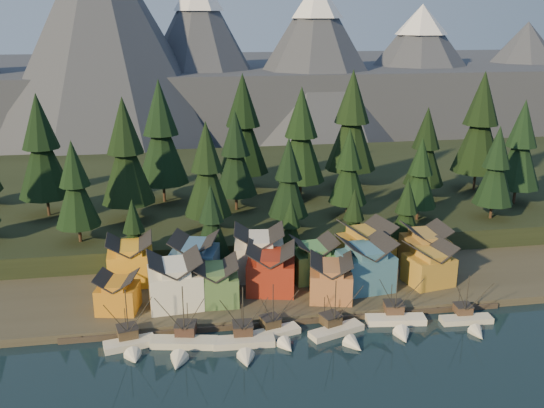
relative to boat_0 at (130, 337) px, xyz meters
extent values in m
plane|color=black|center=(27.83, -11.00, -2.29)|extent=(500.00, 500.00, 0.00)
cube|color=#393529|center=(27.83, 29.00, -1.54)|extent=(400.00, 50.00, 1.50)
cube|color=black|center=(27.83, 79.00, 0.71)|extent=(420.00, 100.00, 6.00)
cube|color=#483C33|center=(27.83, 5.50, -1.79)|extent=(80.00, 4.00, 1.00)
cube|color=#49505E|center=(27.83, 229.00, 12.71)|extent=(560.00, 160.00, 30.00)
cone|color=#49505E|center=(-17.17, 169.00, 42.71)|extent=(100.00, 100.00, 90.00)
cone|color=#49505E|center=(22.83, 187.00, 33.71)|extent=(80.00, 80.00, 72.00)
cone|color=#49505E|center=(72.83, 175.00, 31.71)|extent=(84.00, 84.00, 68.00)
cone|color=#49505E|center=(127.83, 191.00, 26.71)|extent=(92.00, 92.00, 58.00)
cone|color=white|center=(127.83, 191.00, 48.75)|extent=(25.76, 25.76, 13.92)
cone|color=#49505E|center=(187.83, 199.00, 22.71)|extent=(88.00, 88.00, 50.00)
cube|color=beige|center=(-0.20, 0.92, -1.94)|extent=(8.79, 4.69, 1.61)
cone|color=beige|center=(0.76, -3.55, -1.94)|extent=(3.55, 3.42, 3.02)
cube|color=black|center=(-0.20, 0.92, -2.54)|extent=(9.00, 4.79, 0.35)
cube|color=#4A3B27|center=(-0.52, 2.42, -0.38)|extent=(3.78, 3.63, 1.81)
cube|color=#262424|center=(-0.52, 2.42, 0.63)|extent=(4.02, 3.86, 0.20)
cylinder|color=black|center=(-0.30, 1.42, 3.35)|extent=(0.18, 0.18, 9.06)
cylinder|color=black|center=(-0.88, 4.11, 1.03)|extent=(0.14, 0.14, 4.43)
cube|color=beige|center=(8.82, -0.22, -1.93)|extent=(11.46, 5.25, 1.67)
cone|color=beige|center=(7.62, -6.17, -1.93)|extent=(3.82, 4.32, 3.13)
cube|color=black|center=(8.82, -0.22, -2.55)|extent=(11.74, 5.36, 0.37)
cube|color=#432C23|center=(9.22, 1.77, -0.31)|extent=(3.89, 3.73, 1.88)
cube|color=#262424|center=(9.22, 1.77, 0.74)|extent=(4.14, 3.98, 0.21)
cylinder|color=black|center=(8.95, 0.45, 3.56)|extent=(0.19, 0.19, 9.40)
cylinder|color=black|center=(9.67, 4.02, 1.15)|extent=(0.15, 0.15, 4.60)
cube|color=beige|center=(18.74, -1.64, -1.94)|extent=(10.48, 3.52, 1.64)
cone|color=beige|center=(18.49, -7.32, -1.94)|extent=(3.22, 3.67, 3.07)
cube|color=black|center=(18.74, -1.64, -2.55)|extent=(10.73, 3.58, 0.36)
cube|color=#453024|center=(18.82, 0.25, -0.35)|extent=(3.40, 3.21, 1.84)
cube|color=#262424|center=(18.82, 0.25, 0.67)|extent=(3.62, 3.42, 0.20)
cylinder|color=black|center=(18.76, -1.01, 3.43)|extent=(0.18, 0.18, 9.20)
cylinder|color=black|center=(18.91, 2.40, 1.08)|extent=(0.14, 0.14, 4.50)
cube|color=silver|center=(24.38, 0.62, -1.97)|extent=(9.40, 5.16, 1.49)
cone|color=silver|center=(25.73, -4.12, -1.97)|extent=(3.54, 3.72, 2.80)
cube|color=black|center=(24.38, 0.62, -2.53)|extent=(9.63, 5.27, 0.33)
cube|color=#443724|center=(23.92, 2.20, -0.52)|extent=(3.64, 3.52, 1.68)
cube|color=#262424|center=(23.92, 2.20, 0.42)|extent=(3.87, 3.75, 0.19)
cylinder|color=black|center=(24.22, 1.14, 2.94)|extent=(0.17, 0.17, 8.40)
cylinder|color=black|center=(23.41, 3.99, 0.79)|extent=(0.13, 0.13, 4.11)
cube|color=beige|center=(35.12, -0.58, -1.95)|extent=(10.39, 6.06, 1.55)
cone|color=beige|center=(36.93, -5.75, -1.95)|extent=(3.87, 4.18, 2.91)
cube|color=black|center=(35.12, -0.58, -2.54)|extent=(10.63, 6.18, 0.34)
cube|color=#453624|center=(34.51, 1.14, -0.45)|extent=(3.89, 3.77, 1.74)
cube|color=#262424|center=(34.51, 1.14, 0.52)|extent=(4.14, 4.02, 0.19)
cylinder|color=black|center=(34.91, -0.01, 3.13)|extent=(0.17, 0.17, 8.72)
cylinder|color=black|center=(33.82, 3.10, 0.90)|extent=(0.14, 0.14, 4.26)
cube|color=white|center=(46.72, 1.47, -1.94)|extent=(10.95, 4.39, 1.63)
cone|color=white|center=(45.97, -4.33, -1.94)|extent=(3.49, 4.00, 3.05)
cube|color=black|center=(46.72, 1.47, -2.55)|extent=(11.21, 4.47, 0.36)
cube|color=brown|center=(46.97, 3.40, -0.36)|extent=(3.62, 3.44, 1.83)
cube|color=#262424|center=(46.97, 3.40, 0.66)|extent=(3.85, 3.67, 0.20)
cylinder|color=black|center=(46.81, 2.11, 3.40)|extent=(0.18, 0.18, 9.15)
cylinder|color=black|center=(47.26, 5.59, 1.06)|extent=(0.14, 0.14, 4.48)
cube|color=beige|center=(59.37, -0.49, -1.98)|extent=(9.46, 3.14, 1.42)
cone|color=beige|center=(59.11, -5.61, -1.98)|extent=(2.82, 3.32, 2.66)
cube|color=black|center=(59.37, -0.49, -2.52)|extent=(9.69, 3.19, 0.31)
cube|color=#503A2A|center=(59.45, 1.22, -0.61)|extent=(2.97, 2.81, 1.60)
cube|color=#262424|center=(59.45, 1.22, 0.28)|extent=(3.16, 2.99, 0.18)
cylinder|color=black|center=(59.40, 0.08, 2.68)|extent=(0.16, 0.16, 7.99)
cylinder|color=black|center=(59.55, 3.15, 0.64)|extent=(0.12, 0.12, 3.91)
cube|color=#C57A1B|center=(-2.57, 11.76, 1.63)|extent=(8.15, 7.47, 4.85)
cube|color=#C57A1B|center=(-2.57, 11.76, 4.55)|extent=(5.02, 6.71, 0.99)
cube|color=white|center=(7.79, 12.31, 2.64)|extent=(10.14, 9.17, 6.86)
cube|color=white|center=(7.79, 12.31, 6.72)|extent=(5.86, 8.66, 1.34)
cube|color=#4B723D|center=(15.15, 12.42, 2.01)|extent=(8.67, 8.13, 5.60)
cube|color=#4B723D|center=(15.15, 12.42, 5.39)|extent=(4.88, 7.84, 1.18)
cube|color=maroon|center=(26.19, 15.28, 2.42)|extent=(10.61, 9.80, 6.43)
cube|color=maroon|center=(26.19, 15.28, 6.26)|extent=(6.58, 8.76, 1.28)
cube|color=#A4653A|center=(36.88, 10.40, 2.02)|extent=(9.46, 9.46, 5.62)
cube|color=#A4653A|center=(36.88, 10.40, 5.37)|extent=(5.98, 8.49, 1.11)
cube|color=#386984|center=(44.64, 13.52, 2.82)|extent=(10.77, 9.43, 7.22)
cube|color=#386984|center=(44.64, 13.52, 7.10)|extent=(6.37, 8.71, 1.38)
cube|color=#B5862E|center=(57.86, 13.39, 2.08)|extent=(9.61, 8.79, 5.75)
cube|color=#B5862E|center=(57.86, 13.39, 5.53)|extent=(5.89, 7.92, 1.18)
cube|color=gold|center=(-0.85, 23.76, 2.62)|extent=(9.06, 8.12, 6.82)
cube|color=gold|center=(-0.85, 23.76, 6.63)|extent=(5.11, 7.82, 1.23)
cube|color=#3A618B|center=(11.80, 21.53, 2.79)|extent=(10.60, 10.20, 7.17)
cube|color=#3A618B|center=(11.80, 21.53, 6.98)|extent=(6.71, 9.06, 1.24)
cube|color=silver|center=(24.92, 22.38, 2.92)|extent=(10.90, 9.62, 7.42)
cube|color=silver|center=(24.92, 22.38, 7.31)|extent=(6.46, 8.88, 1.39)
cube|color=#488549|center=(35.74, 19.37, 2.22)|extent=(9.12, 7.75, 6.03)
cube|color=#488549|center=(35.74, 19.37, 5.83)|extent=(5.28, 7.28, 1.20)
cube|color=#A87F2B|center=(47.47, 21.72, 2.96)|extent=(11.24, 10.42, 7.50)
cube|color=#A87F2B|center=(47.47, 21.72, 7.37)|extent=(6.96, 9.33, 1.36)
cube|color=olive|center=(59.95, 20.50, 2.69)|extent=(8.57, 8.04, 6.96)
cube|color=olive|center=(59.95, 20.50, 6.75)|extent=(4.72, 7.87, 1.20)
cylinder|color=#332319|center=(-22.17, 57.00, 6.34)|extent=(0.70, 0.70, 5.26)
cone|color=black|center=(-22.17, 57.00, 17.73)|extent=(12.85, 12.85, 18.11)
cone|color=black|center=(-22.17, 57.00, 27.08)|extent=(8.76, 8.76, 13.14)
cylinder|color=#332319|center=(-12.17, 37.00, 5.68)|extent=(0.70, 0.70, 3.94)
cone|color=black|center=(-12.17, 37.00, 14.21)|extent=(9.63, 9.63, 13.57)
cone|color=black|center=(-12.17, 37.00, 21.22)|extent=(6.57, 6.57, 9.85)
cylinder|color=#332319|center=(-2.17, 49.00, 6.31)|extent=(0.70, 0.70, 5.21)
cone|color=black|center=(-2.17, 49.00, 17.61)|extent=(12.75, 12.75, 17.96)
cone|color=black|center=(-2.17, 49.00, 26.88)|extent=(8.69, 8.69, 13.04)
cylinder|color=#332319|center=(5.83, 64.00, 6.51)|extent=(0.70, 0.70, 5.61)
cone|color=black|center=(5.83, 64.00, 18.67)|extent=(13.72, 13.72, 19.33)
cone|color=black|center=(5.83, 64.00, 28.65)|extent=(9.35, 9.35, 14.03)
cylinder|color=#332319|center=(15.83, 39.00, 5.93)|extent=(0.70, 0.70, 4.44)
cone|color=black|center=(15.83, 39.00, 15.54)|extent=(10.85, 10.85, 15.28)
cone|color=black|center=(15.83, 39.00, 23.43)|extent=(7.39, 7.39, 11.09)
cylinder|color=#332319|center=(23.83, 54.00, 5.92)|extent=(0.70, 0.70, 4.43)
cone|color=black|center=(23.83, 54.00, 15.51)|extent=(10.82, 10.82, 15.25)
cone|color=black|center=(23.83, 54.00, 23.38)|extent=(7.38, 7.38, 11.06)
cylinder|color=#332319|center=(33.83, 37.00, 5.59)|extent=(0.70, 0.70, 3.77)
cone|color=black|center=(33.83, 37.00, 13.76)|extent=(9.22, 9.22, 12.99)
cone|color=black|center=(33.83, 37.00, 20.46)|extent=(6.28, 6.28, 9.42)
cylinder|color=#332319|center=(41.83, 61.00, 6.32)|extent=(0.70, 0.70, 5.23)
cone|color=black|center=(41.83, 61.00, 17.64)|extent=(12.78, 12.78, 18.00)
cone|color=black|center=(41.83, 61.00, 26.94)|extent=(8.71, 8.71, 13.07)
cylinder|color=#332319|center=(49.83, 44.00, 5.62)|extent=(0.70, 0.70, 3.83)
cone|color=black|center=(49.83, 44.00, 13.91)|extent=(9.35, 9.35, 13.18)
cone|color=black|center=(49.83, 44.00, 20.71)|extent=(6.38, 6.38, 9.57)
cylinder|color=#332319|center=(57.83, 69.00, 6.62)|extent=(0.70, 0.70, 5.82)
cone|color=black|center=(57.83, 69.00, 19.23)|extent=(14.23, 14.23, 20.05)
cone|color=black|center=(57.83, 69.00, 29.57)|extent=(9.70, 9.70, 14.55)
cylinder|color=#332319|center=(65.83, 39.00, 5.46)|extent=(0.70, 0.70, 3.51)
cone|color=black|center=(65.83, 39.00, 13.08)|extent=(8.59, 8.59, 12.10)
cone|color=black|center=(65.83, 39.00, 19.32)|extent=(5.86, 5.86, 8.78)
cylinder|color=#332319|center=(73.83, 55.00, 5.87)|extent=(0.70, 0.70, 4.33)
cone|color=black|center=(73.83, 55.00, 15.24)|extent=(10.57, 10.57, 14.90)
cone|color=black|center=(73.83, 55.00, 22.93)|extent=(7.21, 7.21, 10.81)
cylinder|color=#332319|center=(83.83, 37.00, 5.69)|extent=(0.70, 0.70, 3.97)
cone|color=black|center=(83.83, 37.00, 14.29)|extent=(9.70, 9.70, 13.67)
cone|color=black|center=(83.83, 37.00, 21.35)|extent=(6.62, 6.62, 9.92)
cylinder|color=#332319|center=(91.83, 61.00, 6.60)|extent=(0.70, 0.70, 5.78)
cone|color=black|center=(91.83, 61.00, 19.13)|extent=(14.14, 14.14, 19.92)
cone|color=black|center=(91.83, 61.00, 29.41)|extent=(9.64, 9.64, 14.46)
cylinder|color=#332319|center=(27.83, 71.00, 6.56)|extent=(0.70, 0.70, 5.70)
cone|color=black|center=(27.83, 71.00, 18.91)|extent=(13.94, 13.94, 19.64)
cone|color=black|center=(27.83, 71.00, 29.05)|extent=(9.50, 9.50, 14.25)
cylinder|color=#332319|center=(95.83, 47.00, 6.09)|extent=(0.70, 0.70, 4.76)
cone|color=black|center=(95.83, 47.00, 16.39)|extent=(11.63, 11.63, 16.39)
cone|color=black|center=(95.83, 47.00, 24.85)|extent=(7.93, 7.93, 11.89)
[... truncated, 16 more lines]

